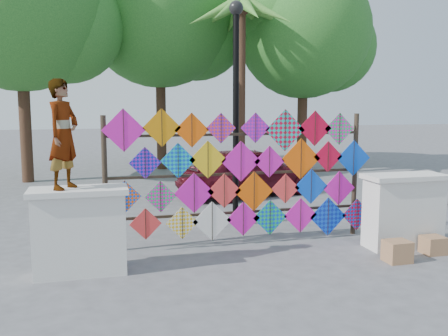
{
  "coord_description": "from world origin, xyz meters",
  "views": [
    {
      "loc": [
        -2.46,
        -7.6,
        2.53
      ],
      "look_at": [
        -0.31,
        0.6,
        1.39
      ],
      "focal_mm": 40.0,
      "sensor_mm": 36.0,
      "label": 1
    }
  ],
  "objects_px": {
    "vendor_woman": "(63,134)",
    "kite_rack": "(246,175)",
    "sedan": "(249,171)",
    "lamppost": "(236,93)"
  },
  "relations": [
    {
      "from": "kite_rack",
      "to": "vendor_woman",
      "type": "distance_m",
      "value": 3.25
    },
    {
      "from": "vendor_woman",
      "to": "kite_rack",
      "type": "bearing_deg",
      "value": -39.72
    },
    {
      "from": "sedan",
      "to": "lamppost",
      "type": "distance_m",
      "value": 3.93
    },
    {
      "from": "kite_rack",
      "to": "vendor_woman",
      "type": "height_order",
      "value": "vendor_woman"
    },
    {
      "from": "vendor_woman",
      "to": "sedan",
      "type": "bearing_deg",
      "value": -6.82
    },
    {
      "from": "kite_rack",
      "to": "sedan",
      "type": "xyz_separation_m",
      "value": [
        1.44,
        4.38,
        -0.56
      ]
    },
    {
      "from": "kite_rack",
      "to": "vendor_woman",
      "type": "xyz_separation_m",
      "value": [
        -3.0,
        -0.93,
        0.84
      ]
    },
    {
      "from": "sedan",
      "to": "lamppost",
      "type": "xyz_separation_m",
      "value": [
        -1.27,
        -3.11,
        2.03
      ]
    },
    {
      "from": "sedan",
      "to": "lamppost",
      "type": "relative_size",
      "value": 0.87
    },
    {
      "from": "sedan",
      "to": "vendor_woman",
      "type": "bearing_deg",
      "value": 124.22
    }
  ]
}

